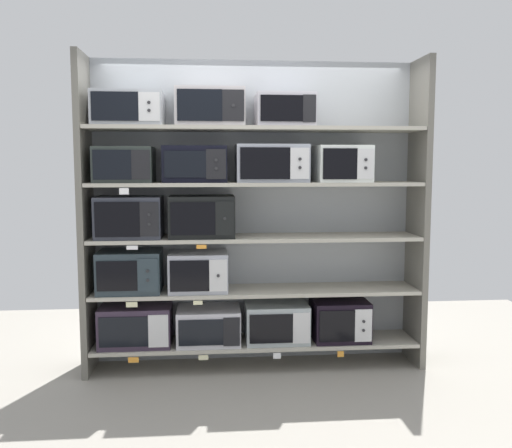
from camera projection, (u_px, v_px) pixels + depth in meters
ground at (269, 422)px, 3.64m from camera, size 6.67×6.00×0.02m
back_panel at (254, 213)px, 4.72m from camera, size 2.87×0.04×2.55m
upright_left at (86, 216)px, 4.37m from camera, size 0.05×0.43×2.55m
upright_right at (418, 214)px, 4.60m from camera, size 0.05×0.43×2.55m
shelf_0 at (256, 343)px, 4.60m from camera, size 2.67×0.43×0.03m
microwave_0 at (136, 325)px, 4.50m from camera, size 0.57×0.38×0.33m
microwave_1 at (209, 325)px, 4.55m from camera, size 0.52×0.40×0.29m
microwave_2 at (276, 322)px, 4.60m from camera, size 0.52×0.38×0.32m
microwave_3 at (340, 319)px, 4.64m from camera, size 0.46×0.40×0.34m
price_tag_0 at (133, 360)px, 4.31m from camera, size 0.08×0.00×0.04m
price_tag_1 at (203, 358)px, 4.36m from camera, size 0.08×0.00×0.04m
price_tag_2 at (277, 356)px, 4.41m from camera, size 0.06×0.00×0.05m
price_tag_3 at (341, 354)px, 4.45m from camera, size 0.05×0.00×0.05m
shelf_1 at (256, 291)px, 4.56m from camera, size 2.67×0.43×0.03m
microwave_4 at (130, 271)px, 4.45m from camera, size 0.50×0.40×0.33m
microwave_5 at (198, 271)px, 4.49m from camera, size 0.47×0.39×0.32m
price_tag_4 at (132, 305)px, 4.26m from camera, size 0.09×0.00×0.04m
price_tag_5 at (198, 303)px, 4.31m from camera, size 0.07×0.00×0.03m
shelf_2 at (256, 238)px, 4.51m from camera, size 2.67×0.43×0.03m
microwave_6 at (130, 217)px, 4.40m from camera, size 0.51×0.41×0.33m
microwave_7 at (202, 216)px, 4.45m from camera, size 0.52×0.39×0.33m
price_tag_6 at (132, 248)px, 4.22m from camera, size 0.09×0.00×0.03m
price_tag_7 at (201, 247)px, 4.26m from camera, size 0.08×0.00×0.03m
shelf_3 at (256, 184)px, 4.46m from camera, size 2.67×0.43×0.03m
microwave_8 at (125, 165)px, 4.35m from camera, size 0.45×0.39×0.28m
microwave_9 at (195, 164)px, 4.40m from camera, size 0.51×0.36×0.29m
microwave_10 at (271, 163)px, 4.45m from camera, size 0.58×0.39×0.30m
microwave_11 at (342, 164)px, 4.50m from camera, size 0.43×0.44×0.29m
price_tag_8 at (124, 191)px, 4.17m from camera, size 0.07×0.00×0.05m
shelf_4 at (256, 129)px, 4.41m from camera, size 2.67×0.43×0.03m
microwave_12 at (129, 109)px, 4.31m from camera, size 0.54×0.42×0.27m
microwave_13 at (210, 108)px, 4.36m from camera, size 0.54×0.41×0.29m
microwave_14 at (284, 111)px, 4.41m from camera, size 0.46×0.39×0.26m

